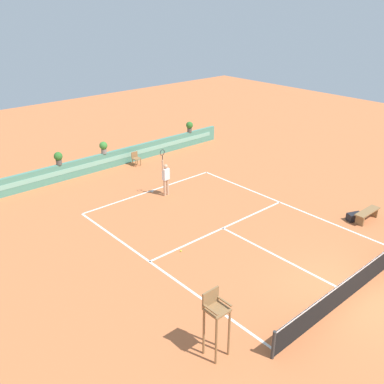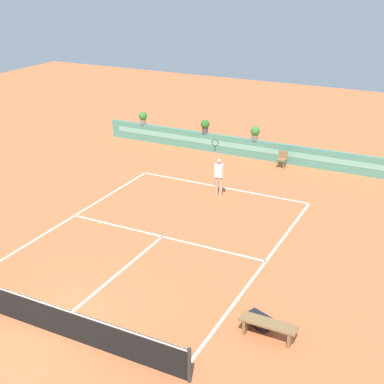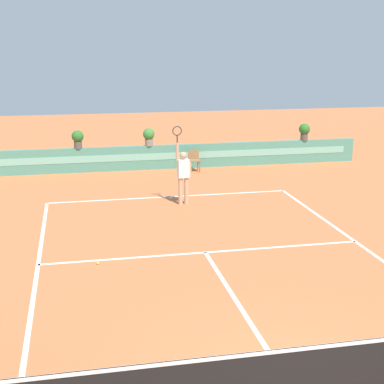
{
  "view_description": "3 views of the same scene",
  "coord_description": "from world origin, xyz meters",
  "px_view_note": "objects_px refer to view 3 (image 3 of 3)",
  "views": [
    {
      "loc": [
        -12.34,
        -5.49,
        9.52
      ],
      "look_at": [
        0.12,
        8.65,
        1.0
      ],
      "focal_mm": 40.27,
      "sensor_mm": 36.0,
      "label": 1
    },
    {
      "loc": [
        9.21,
        -9.36,
        9.48
      ],
      "look_at": [
        0.12,
        8.65,
        1.0
      ],
      "focal_mm": 50.89,
      "sensor_mm": 36.0,
      "label": 2
    },
    {
      "loc": [
        -3.07,
        -6.89,
        5.18
      ],
      "look_at": [
        0.12,
        8.65,
        1.0
      ],
      "focal_mm": 53.62,
      "sensor_mm": 36.0,
      "label": 3
    }
  ],
  "objects_px": {
    "tennis_player": "(183,173)",
    "tennis_ball_near_baseline": "(98,263)",
    "potted_plant_left": "(78,138)",
    "ball_kid_chair": "(194,160)",
    "potted_plant_centre": "(149,136)",
    "potted_plant_far_right": "(304,131)"
  },
  "relations": [
    {
      "from": "potted_plant_centre",
      "to": "potted_plant_far_right",
      "type": "xyz_separation_m",
      "value": [
        6.82,
        0.0,
        0.0
      ]
    },
    {
      "from": "potted_plant_centre",
      "to": "potted_plant_left",
      "type": "height_order",
      "value": "same"
    },
    {
      "from": "ball_kid_chair",
      "to": "potted_plant_left",
      "type": "height_order",
      "value": "potted_plant_left"
    },
    {
      "from": "ball_kid_chair",
      "to": "tennis_ball_near_baseline",
      "type": "xyz_separation_m",
      "value": [
        -4.35,
        -9.52,
        -0.44
      ]
    },
    {
      "from": "ball_kid_chair",
      "to": "potted_plant_centre",
      "type": "height_order",
      "value": "potted_plant_centre"
    },
    {
      "from": "ball_kid_chair",
      "to": "tennis_player",
      "type": "xyz_separation_m",
      "value": [
        -1.36,
        -4.76,
        0.57
      ]
    },
    {
      "from": "tennis_ball_near_baseline",
      "to": "potted_plant_far_right",
      "type": "bearing_deg",
      "value": 47.46
    },
    {
      "from": "potted_plant_left",
      "to": "potted_plant_centre",
      "type": "bearing_deg",
      "value": 0.0
    },
    {
      "from": "tennis_player",
      "to": "ball_kid_chair",
      "type": "bearing_deg",
      "value": 74.06
    },
    {
      "from": "tennis_player",
      "to": "tennis_ball_near_baseline",
      "type": "relative_size",
      "value": 38.01
    },
    {
      "from": "potted_plant_far_right",
      "to": "potted_plant_left",
      "type": "height_order",
      "value": "same"
    },
    {
      "from": "tennis_ball_near_baseline",
      "to": "potted_plant_centre",
      "type": "distance_m",
      "value": 10.66
    },
    {
      "from": "tennis_ball_near_baseline",
      "to": "potted_plant_left",
      "type": "height_order",
      "value": "potted_plant_left"
    },
    {
      "from": "tennis_player",
      "to": "tennis_ball_near_baseline",
      "type": "xyz_separation_m",
      "value": [
        -2.99,
        -4.76,
        -1.02
      ]
    },
    {
      "from": "potted_plant_centre",
      "to": "potted_plant_far_right",
      "type": "height_order",
      "value": "same"
    },
    {
      "from": "tennis_player",
      "to": "potted_plant_left",
      "type": "xyz_separation_m",
      "value": [
        -3.28,
        5.49,
        0.36
      ]
    },
    {
      "from": "potted_plant_far_right",
      "to": "ball_kid_chair",
      "type": "bearing_deg",
      "value": -171.77
    },
    {
      "from": "tennis_player",
      "to": "tennis_ball_near_baseline",
      "type": "height_order",
      "value": "tennis_player"
    },
    {
      "from": "tennis_ball_near_baseline",
      "to": "potted_plant_left",
      "type": "distance_m",
      "value": 10.35
    },
    {
      "from": "potted_plant_left",
      "to": "tennis_ball_near_baseline",
      "type": "bearing_deg",
      "value": -88.38
    },
    {
      "from": "tennis_ball_near_baseline",
      "to": "potted_plant_centre",
      "type": "bearing_deg",
      "value": 75.83
    },
    {
      "from": "potted_plant_centre",
      "to": "potted_plant_left",
      "type": "distance_m",
      "value": 2.88
    }
  ]
}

